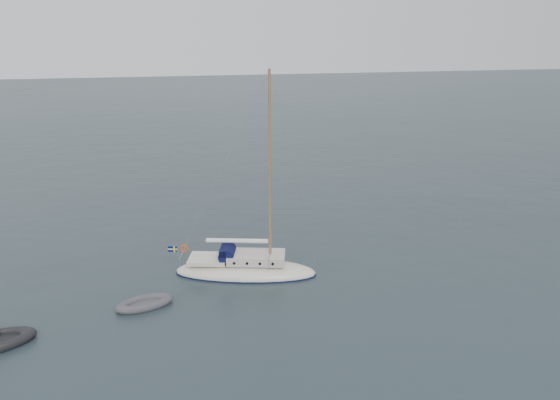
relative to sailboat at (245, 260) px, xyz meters
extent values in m
plane|color=black|center=(1.08, -2.56, -0.95)|extent=(300.00, 300.00, 0.00)
ellipsoid|color=beige|center=(0.00, 0.00, -0.81)|extent=(8.36, 2.60, 1.39)
cube|color=beige|center=(0.65, 0.00, 0.15)|extent=(3.35, 1.77, 0.51)
cube|color=beige|center=(-2.23, 0.00, 0.00)|extent=(2.23, 1.77, 0.23)
cylinder|color=#0B0E33|center=(-1.07, 0.00, 0.40)|extent=(0.89, 1.53, 0.89)
cube|color=#0B0E33|center=(-1.26, 0.00, 0.59)|extent=(0.42, 1.53, 0.37)
cylinder|color=#955E37|center=(1.48, 0.00, 5.46)|extent=(0.14, 0.14, 11.15)
cylinder|color=#955E37|center=(1.48, 0.00, 6.02)|extent=(0.05, 2.04, 0.05)
cylinder|color=#955E37|center=(-0.47, 0.00, 1.14)|extent=(3.90, 0.09, 0.09)
cylinder|color=silver|center=(-0.47, 0.00, 1.19)|extent=(3.63, 0.26, 0.26)
cylinder|color=#94959C|center=(-3.72, 0.00, 0.40)|extent=(0.04, 2.04, 0.04)
torus|color=#D64108|center=(-3.77, 0.56, 0.40)|extent=(0.50, 0.09, 0.50)
cylinder|color=#955E37|center=(-4.05, 0.00, 0.31)|extent=(0.03, 0.03, 0.84)
cube|color=#000E6A|center=(-4.32, 0.00, 0.58)|extent=(0.56, 0.02, 0.35)
cube|color=yellow|center=(-4.32, 0.00, 0.58)|extent=(0.58, 0.03, 0.08)
cube|color=yellow|center=(-4.22, 0.00, 0.58)|extent=(0.08, 0.03, 0.37)
cylinder|color=black|center=(-0.56, 0.89, 0.15)|extent=(0.17, 0.06, 0.17)
cylinder|color=black|center=(-0.56, -0.89, 0.15)|extent=(0.17, 0.06, 0.17)
cylinder|color=black|center=(0.18, 0.89, 0.15)|extent=(0.17, 0.06, 0.17)
cylinder|color=black|center=(0.18, -0.89, 0.15)|extent=(0.17, 0.06, 0.17)
cylinder|color=black|center=(0.93, 0.89, 0.15)|extent=(0.17, 0.06, 0.17)
cylinder|color=black|center=(0.93, -0.89, 0.15)|extent=(0.17, 0.06, 0.17)
cylinder|color=black|center=(1.67, 0.89, 0.15)|extent=(0.17, 0.06, 0.17)
cylinder|color=black|center=(1.67, -0.89, 0.15)|extent=(0.17, 0.06, 0.17)
cube|color=#47474C|center=(-5.88, -2.71, -0.82)|extent=(1.88, 0.77, 0.11)
camera|label=1|loc=(-4.92, -29.40, 13.02)|focal=35.00mm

